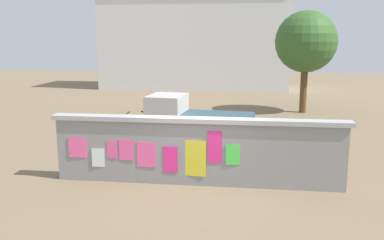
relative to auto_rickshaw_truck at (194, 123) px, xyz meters
The scene contains 9 objects.
ground 4.52m from the auto_rickshaw_truck, 83.19° to the left, with size 60.00×60.00×0.00m, color #7A664C.
poster_wall 3.64m from the auto_rickshaw_truck, 81.80° to the right, with size 7.74×0.42×1.78m.
auto_rickshaw_truck is the anchor object (origin of this frame).
motorcycle 3.46m from the auto_rickshaw_truck, 14.01° to the left, with size 1.90×0.56×0.87m.
bicycle_near 3.18m from the auto_rickshaw_truck, 129.89° to the right, with size 1.65×0.63×0.95m.
bicycle_far 3.07m from the auto_rickshaw_truck, 143.12° to the left, with size 1.71×0.44×0.95m.
person_walking 4.61m from the auto_rickshaw_truck, 32.77° to the right, with size 0.46×0.46×1.62m.
tree_roadside 9.52m from the auto_rickshaw_truck, 59.26° to the left, with size 3.10×3.10×5.17m.
building_background 18.40m from the auto_rickshaw_truck, 97.20° to the left, with size 14.25×4.88×7.58m.
Camera 1 is at (1.25, -10.36, 3.78)m, focal length 38.80 mm.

